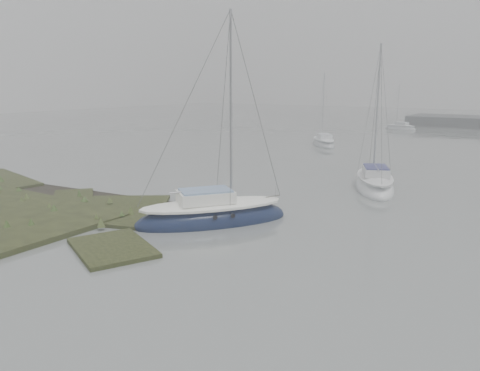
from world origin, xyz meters
name	(u,v)px	position (x,y,z in m)	size (l,w,h in m)	color
ground	(368,151)	(0.00, 30.00, 0.00)	(160.00, 160.00, 0.00)	slate
sailboat_main	(212,216)	(1.49, 4.30, 0.30)	(5.93, 6.80, 9.65)	black
sailboat_white	(374,184)	(5.34, 14.85, 0.27)	(4.44, 6.55, 8.83)	white
sailboat_far_a	(323,143)	(-4.96, 31.30, 0.23)	(4.64, 5.34, 7.57)	#A7ACB1
sailboat_far_c	(400,128)	(-3.09, 52.35, 0.20)	(4.73, 2.73, 6.34)	silver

